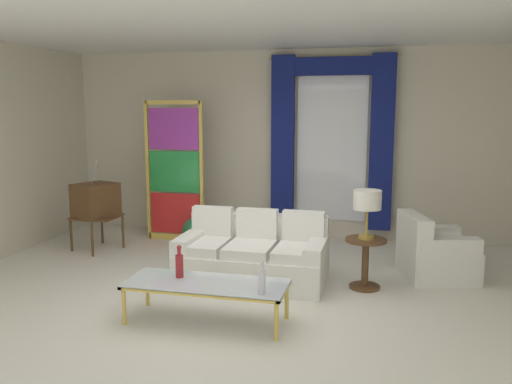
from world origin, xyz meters
name	(u,v)px	position (x,y,z in m)	size (l,w,h in m)	color
ground_plane	(236,297)	(0.00, 0.00, 0.00)	(16.00, 16.00, 0.00)	silver
wall_rear	(286,144)	(0.00, 3.06, 1.50)	(8.00, 0.12, 3.00)	beige
ceiling_slab	(252,28)	(0.00, 0.80, 3.02)	(8.00, 7.60, 0.04)	white
curtained_window	(332,130)	(0.75, 2.89, 1.74)	(2.00, 0.17, 2.70)	white
couch_white_long	(254,256)	(0.06, 0.60, 0.30)	(1.77, 0.94, 0.86)	white
coffee_table	(206,285)	(-0.09, -0.73, 0.38)	(1.59, 0.60, 0.41)	silver
bottle_blue_decanter	(179,264)	(-0.39, -0.66, 0.54)	(0.08, 0.08, 0.33)	maroon
bottle_crystal_tall	(262,280)	(0.52, -0.93, 0.54)	(0.07, 0.07, 0.32)	silver
vintage_tv	(96,202)	(-2.54, 1.42, 0.73)	(0.69, 0.73, 1.35)	brown
armchair_white	(433,255)	(2.20, 1.24, 0.29)	(1.00, 0.99, 0.80)	white
stained_glass_divider	(175,174)	(-1.62, 2.24, 1.06)	(0.95, 0.05, 2.20)	gold
peacock_figurine	(193,233)	(-1.21, 1.92, 0.22)	(0.44, 0.60, 0.50)	beige
round_side_table	(365,259)	(1.39, 0.64, 0.36)	(0.48, 0.48, 0.59)	brown
table_lamp_brass	(367,202)	(1.39, 0.64, 1.03)	(0.32, 0.32, 0.57)	#B29338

